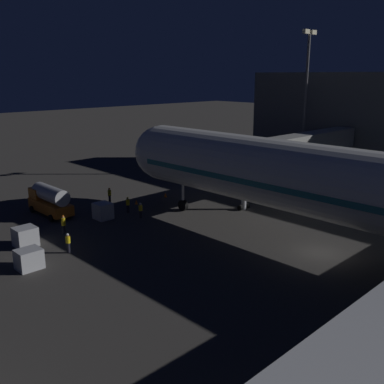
% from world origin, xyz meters
% --- Properties ---
extents(ground_plane, '(320.00, 320.00, 0.00)m').
position_xyz_m(ground_plane, '(0.00, 0.00, 0.00)').
color(ground_plane, '#383533').
extents(jet_bridge, '(24.87, 3.40, 7.53)m').
position_xyz_m(jet_bridge, '(-13.18, -12.39, 6.00)').
color(jet_bridge, '#9E9E99').
rests_on(jet_bridge, ground_plane).
extents(apron_floodlight_mast, '(2.90, 0.50, 20.44)m').
position_xyz_m(apron_floodlight_mast, '(-25.50, -18.10, 11.69)').
color(apron_floodlight_mast, '#59595E').
rests_on(apron_floodlight_mast, ground_plane).
extents(fuel_tanker, '(2.46, 6.20, 3.15)m').
position_xyz_m(fuel_tanker, '(11.04, -25.57, 1.65)').
color(fuel_tanker, orange).
rests_on(fuel_tanker, ground_plane).
extents(baggage_container_near_belt, '(1.80, 1.66, 1.68)m').
position_xyz_m(baggage_container_near_belt, '(16.84, -18.62, 0.84)').
color(baggage_container_near_belt, '#B7BABF').
rests_on(baggage_container_near_belt, ground_plane).
extents(baggage_container_mid_row, '(1.58, 1.73, 1.67)m').
position_xyz_m(baggage_container_mid_row, '(7.87, -20.34, 0.84)').
color(baggage_container_mid_row, '#B7BABF').
rests_on(baggage_container_mid_row, ground_plane).
extents(baggage_container_far_row, '(1.83, 1.54, 1.56)m').
position_xyz_m(baggage_container_far_row, '(18.66, -13.91, 0.78)').
color(baggage_container_far_row, '#B7BABF').
rests_on(baggage_container_far_row, ground_plane).
extents(ground_crew_near_nose_gear, '(0.40, 0.40, 1.74)m').
position_xyz_m(ground_crew_near_nose_gear, '(4.78, -20.27, 0.96)').
color(ground_crew_near_nose_gear, black).
rests_on(ground_crew_near_nose_gear, ground_plane).
extents(ground_crew_by_belt_loader, '(0.40, 0.40, 1.75)m').
position_xyz_m(ground_crew_by_belt_loader, '(3.98, -24.92, 0.96)').
color(ground_crew_by_belt_loader, black).
rests_on(ground_crew_by_belt_loader, ground_plane).
extents(ground_crew_marshaller_fwd, '(0.40, 0.40, 1.73)m').
position_xyz_m(ground_crew_marshaller_fwd, '(14.97, -14.63, 0.95)').
color(ground_crew_marshaller_fwd, black).
rests_on(ground_crew_marshaller_fwd, ground_plane).
extents(ground_crew_under_port_wing, '(0.40, 0.40, 1.64)m').
position_xyz_m(ground_crew_under_port_wing, '(4.93, -17.86, 0.90)').
color(ground_crew_under_port_wing, black).
rests_on(ground_crew_under_port_wing, ground_plane).
extents(ground_crew_by_tug, '(0.40, 0.40, 1.80)m').
position_xyz_m(ground_crew_by_tug, '(12.96, -19.11, 0.99)').
color(ground_crew_by_tug, black).
rests_on(ground_crew_by_tug, ground_plane).
extents(traffic_cone_nose_port, '(0.36, 0.36, 0.55)m').
position_xyz_m(traffic_cone_nose_port, '(-2.20, -22.21, 0.28)').
color(traffic_cone_nose_port, orange).
rests_on(traffic_cone_nose_port, ground_plane).
extents(traffic_cone_nose_starboard, '(0.36, 0.36, 0.55)m').
position_xyz_m(traffic_cone_nose_starboard, '(2.20, -22.21, 0.28)').
color(traffic_cone_nose_starboard, orange).
rests_on(traffic_cone_nose_starboard, ground_plane).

